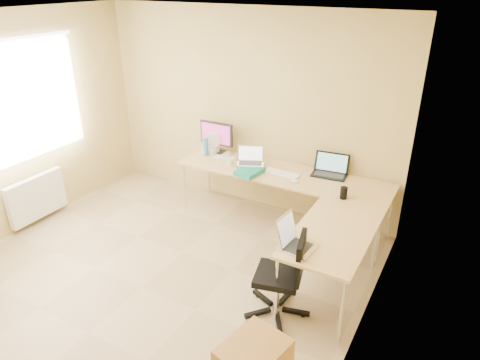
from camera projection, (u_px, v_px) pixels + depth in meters
The scene contains 23 objects.
floor at pixel (142, 287), 4.50m from camera, with size 4.50×4.50×0.00m, color tan.
ceiling at pixel (109, 20), 3.39m from camera, with size 4.50×4.50×0.00m, color white.
wall_back at pixel (246, 111), 5.72m from camera, with size 4.50×4.50×0.00m, color tan.
wall_right at pixel (358, 234), 3.02m from camera, with size 4.50×4.50×0.00m, color tan.
desk_main at pixel (281, 199), 5.48m from camera, with size 2.65×0.70×0.73m, color tan.
desk_return at pixel (330, 263), 4.26m from camera, with size 0.70×1.30×0.73m, color tan.
monitor at pixel (217, 137), 5.86m from camera, with size 0.49×0.16×0.42m, color black.
book_stack at pixel (250, 171), 5.29m from camera, with size 0.25×0.34×0.06m, color #137164.
laptop_center at pixel (250, 156), 5.38m from camera, with size 0.33×0.26×0.22m, color silver.
laptop_black at pixel (330, 166), 5.20m from camera, with size 0.41×0.30×0.26m, color black.
keyboard at pixel (282, 173), 5.29m from camera, with size 0.44×0.12×0.02m, color white.
mouse at pixel (295, 181), 5.06m from camera, with size 0.10×0.07×0.04m, color silver.
mug at pixel (230, 161), 5.52m from camera, with size 0.11×0.11×0.10m, color silver.
cd_stack at pixel (241, 174), 5.27m from camera, with size 0.11×0.11×0.03m, color white.
water_bottle at pixel (206, 147), 5.78m from camera, with size 0.07×0.07×0.25m, color #3C80C3.
papers at pixel (222, 155), 5.84m from camera, with size 0.19×0.28×0.01m, color silver.
white_box at pixel (211, 150), 5.91m from camera, with size 0.20×0.14×0.07m, color silver.
desk_fan at pixel (215, 143), 5.88m from camera, with size 0.21×0.21×0.27m, color beige.
black_cup at pixel (344, 193), 4.69m from camera, with size 0.08×0.08×0.13m, color black.
laptop_return at pixel (298, 237), 3.81m from camera, with size 0.28×0.36×0.24m, color silver.
office_chair at pixel (278, 268), 3.97m from camera, with size 0.52×0.52×0.87m, color black.
radiator at pixel (37, 197), 5.56m from camera, with size 0.09×0.80×0.55m, color white.
window at pixel (15, 105), 5.05m from camera, with size 0.10×1.80×1.40m, color white.
Camera 1 is at (2.64, -2.64, 2.93)m, focal length 32.67 mm.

